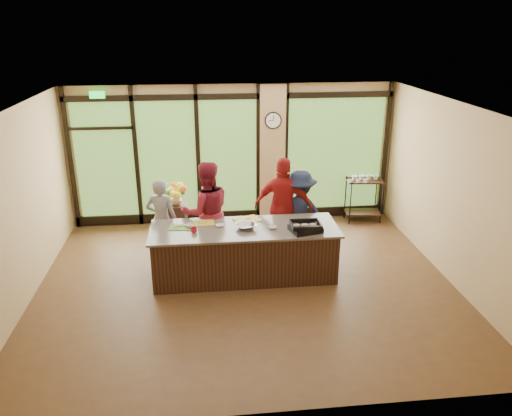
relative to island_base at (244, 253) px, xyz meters
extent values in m
plane|color=#4E331B|center=(0.00, -0.30, -0.44)|extent=(7.00, 7.00, 0.00)
plane|color=silver|center=(0.00, -0.30, 2.56)|extent=(7.00, 7.00, 0.00)
plane|color=tan|center=(0.00, 2.70, 1.06)|extent=(7.00, 0.00, 7.00)
plane|color=tan|center=(-3.50, -0.30, 1.06)|extent=(0.00, 6.00, 6.00)
plane|color=tan|center=(3.50, -0.30, 1.06)|extent=(0.00, 6.00, 6.00)
cube|color=tan|center=(0.85, 2.64, 1.06)|extent=(0.55, 0.12, 3.00)
cube|color=black|center=(0.00, 2.65, 2.31)|extent=(6.90, 0.08, 0.12)
cube|color=black|center=(0.00, 2.65, -0.32)|extent=(6.90, 0.08, 0.20)
cube|color=#19D83F|center=(-2.70, 2.60, 2.39)|extent=(0.30, 0.04, 0.14)
cube|color=#386122|center=(-2.70, 2.67, 1.01)|extent=(1.20, 0.02, 2.50)
cube|color=#386122|center=(-1.40, 2.67, 1.01)|extent=(1.20, 0.02, 2.50)
cube|color=#386122|center=(-0.10, 2.67, 1.01)|extent=(1.20, 0.02, 2.50)
cube|color=#386122|center=(2.25, 2.67, 1.01)|extent=(2.10, 0.02, 2.50)
cube|color=black|center=(-3.40, 2.65, 1.06)|extent=(0.08, 0.08, 3.00)
cube|color=black|center=(-2.05, 2.65, 1.06)|extent=(0.08, 0.08, 3.00)
cube|color=black|center=(-0.75, 2.65, 1.06)|extent=(0.08, 0.08, 3.00)
cube|color=black|center=(0.55, 2.65, 1.06)|extent=(0.08, 0.08, 3.00)
cube|color=black|center=(1.15, 2.65, 1.06)|extent=(0.08, 0.08, 3.00)
cube|color=black|center=(3.40, 2.65, 1.06)|extent=(0.08, 0.08, 3.00)
cube|color=#321B10|center=(0.00, 0.00, 0.00)|extent=(3.10, 1.00, 0.88)
cube|color=#6C6259|center=(0.00, 0.00, 0.46)|extent=(3.20, 1.10, 0.04)
cylinder|color=black|center=(0.85, 2.57, 1.81)|extent=(0.36, 0.04, 0.36)
cylinder|color=white|center=(0.85, 2.55, 1.81)|extent=(0.31, 0.01, 0.31)
cube|color=black|center=(0.85, 2.55, 1.86)|extent=(0.01, 0.00, 0.11)
cube|color=black|center=(0.80, 2.55, 1.81)|extent=(0.09, 0.00, 0.01)
imported|color=gray|center=(-1.45, 0.85, 0.35)|extent=(0.65, 0.50, 1.59)
imported|color=maroon|center=(-0.62, 0.73, 0.51)|extent=(1.04, 0.88, 1.90)
imported|color=maroon|center=(0.82, 0.84, 0.51)|extent=(1.20, 0.78, 1.90)
imported|color=#192037|center=(1.13, 0.86, 0.38)|extent=(1.19, 0.88, 1.64)
cube|color=black|center=(1.00, -0.26, 0.52)|extent=(0.58, 0.50, 0.09)
imported|color=silver|center=(0.03, -0.03, 0.52)|extent=(0.43, 0.43, 0.08)
cube|color=#4A8430|center=(-1.09, 0.13, 0.49)|extent=(0.40, 0.32, 0.01)
cube|color=gold|center=(-0.68, 0.27, 0.49)|extent=(0.38, 0.30, 0.01)
cube|color=gold|center=(0.08, 0.33, 0.49)|extent=(0.53, 0.47, 0.01)
imported|color=silver|center=(-0.91, 0.12, 0.51)|extent=(0.21, 0.21, 0.05)
imported|color=silver|center=(0.47, -0.10, 0.50)|extent=(0.17, 0.17, 0.04)
imported|color=silver|center=(-0.41, 0.10, 0.50)|extent=(0.14, 0.14, 0.03)
imported|color=#B51223|center=(-0.85, -0.11, 0.52)|extent=(0.12, 0.12, 0.08)
cube|color=#321B10|center=(-1.22, 1.74, -0.07)|extent=(0.42, 0.42, 0.75)
imported|color=#937B50|center=(-1.22, 1.74, 0.43)|extent=(0.30, 0.30, 0.25)
cube|color=#321B10|center=(2.86, 2.30, -0.24)|extent=(0.82, 0.52, 0.03)
cube|color=#321B10|center=(2.86, 2.30, 0.50)|extent=(0.82, 0.52, 0.03)
cylinder|color=black|center=(2.50, 2.10, 0.06)|extent=(0.03, 0.03, 0.99)
cylinder|color=black|center=(3.21, 2.10, 0.06)|extent=(0.03, 0.03, 0.99)
cylinder|color=black|center=(2.50, 2.50, 0.06)|extent=(0.03, 0.03, 0.99)
cylinder|color=black|center=(3.21, 2.50, 0.06)|extent=(0.03, 0.03, 0.99)
imported|color=silver|center=(2.61, 2.30, 0.57)|extent=(0.12, 0.12, 0.10)
imported|color=silver|center=(2.78, 2.30, 0.57)|extent=(0.12, 0.12, 0.10)
imported|color=silver|center=(2.95, 2.30, 0.57)|extent=(0.12, 0.12, 0.10)
imported|color=silver|center=(3.10, 2.30, 0.57)|extent=(0.12, 0.12, 0.10)
camera|label=1|loc=(-0.67, -7.78, 3.79)|focal=35.00mm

